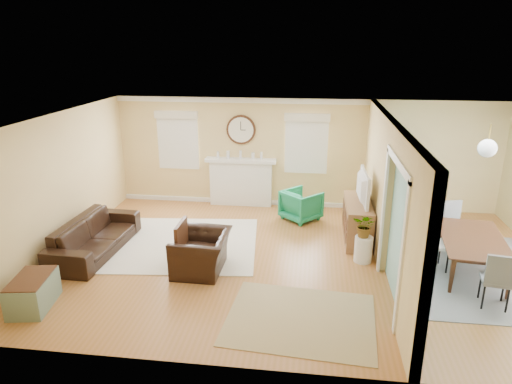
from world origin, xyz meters
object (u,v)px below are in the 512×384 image
sofa (95,236)px  eames_chair (202,253)px  dining_table (473,255)px  credenza (357,221)px  green_chair (301,205)px

sofa → eames_chair: bearing=-100.2°
dining_table → credenza: bearing=64.3°
green_chair → credenza: size_ratio=0.51×
eames_chair → green_chair: size_ratio=1.40×
sofa → credenza: bearing=-74.1°
green_chair → credenza: credenza is taller
eames_chair → credenza: credenza is taller
green_chair → eames_chair: bearing=101.4°
sofa → dining_table: sofa is taller
green_chair → sofa: bearing=72.7°
credenza → green_chair: bearing=141.0°
eames_chair → dining_table: eames_chair is taller
credenza → dining_table: 2.22m
green_chair → credenza: (1.16, -0.94, 0.06)m
sofa → credenza: credenza is taller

